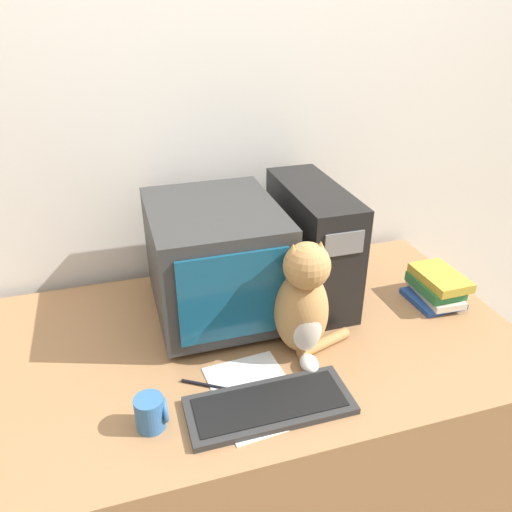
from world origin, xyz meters
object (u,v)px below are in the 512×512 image
cat (303,303)px  pen (208,385)px  crt_monitor (215,260)px  keyboard (270,405)px  book_stack (436,287)px  mug (151,413)px  computer_tower (311,243)px

cat → pen: (-0.30, -0.08, -0.16)m
crt_monitor → cat: 0.34m
crt_monitor → pen: crt_monitor is taller
keyboard → cat: cat is taller
book_stack → mug: bearing=-164.0°
book_stack → pen: 0.86m
computer_tower → cat: bearing=-116.2°
keyboard → book_stack: 0.77m
pen → mug: bearing=-149.3°
computer_tower → book_stack: 0.45m
pen → mug: 0.19m
crt_monitor → computer_tower: bearing=2.8°
book_stack → mug: size_ratio=2.38×
crt_monitor → pen: (-0.11, -0.35, -0.19)m
computer_tower → book_stack: (0.39, -0.18, -0.14)m
crt_monitor → keyboard: 0.51m
crt_monitor → computer_tower: (0.33, 0.02, 0.00)m
book_stack → pen: book_stack is taller
computer_tower → mug: computer_tower is taller
keyboard → cat: 0.30m
mug → keyboard: bearing=-5.3°
cat → book_stack: cat is taller
keyboard → pen: keyboard is taller
computer_tower → cat: 0.33m
crt_monitor → book_stack: bearing=-12.3°
pen → keyboard: bearing=-42.3°
keyboard → cat: bearing=50.4°
keyboard → book_stack: size_ratio=2.01×
keyboard → book_stack: (0.70, 0.31, 0.04)m
computer_tower → cat: size_ratio=1.27×
computer_tower → pen: bearing=-140.2°
crt_monitor → book_stack: crt_monitor is taller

